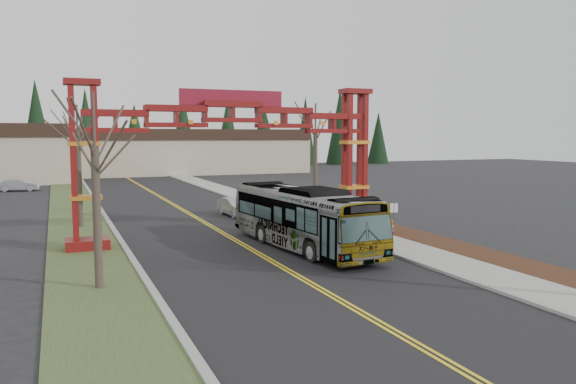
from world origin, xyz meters
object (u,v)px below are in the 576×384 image
barrel_mid (357,218)px  parked_car_far_a (19,185)px  bare_tree_median_near (95,148)px  retail_building_east (181,151)px  bare_tree_median_mid (78,140)px  transit_bus (302,218)px  bare_tree_median_far (73,136)px  silver_sedan (236,207)px  street_sign (394,213)px  bare_tree_right_far (315,133)px  barrel_north (346,213)px  barrel_south (390,228)px  gateway_arch (232,136)px

barrel_mid → parked_car_far_a: bearing=123.1°
bare_tree_median_near → retail_building_east: bearing=75.6°
bare_tree_median_mid → barrel_mid: bare_tree_median_mid is taller
transit_bus → bare_tree_median_near: size_ratio=1.55×
barrel_mid → bare_tree_median_far: bearing=138.3°
parked_car_far_a → bare_tree_median_near: size_ratio=0.55×
silver_sedan → street_sign: bearing=-67.7°
transit_bus → bare_tree_median_far: bare_tree_median_far is taller
transit_bus → street_sign: size_ratio=5.95×
transit_bus → street_sign: (6.50, 1.18, -0.22)m
bare_tree_median_mid → barrel_mid: size_ratio=8.35×
parked_car_far_a → barrel_mid: bearing=-140.9°
retail_building_east → bare_tree_median_near: bare_tree_median_near is taller
bare_tree_median_far → bare_tree_right_far: 19.40m
parked_car_far_a → bare_tree_right_far: (23.16, -26.26, 5.54)m
retail_building_east → bare_tree_median_near: size_ratio=4.94×
street_sign → barrel_north: bearing=85.2°
parked_car_far_a → bare_tree_median_near: bare_tree_median_near is taller
bare_tree_median_far → barrel_south: size_ratio=8.70×
bare_tree_median_near → barrel_north: bare_tree_median_near is taller
gateway_arch → parked_car_far_a: size_ratio=4.32×
bare_tree_median_far → barrel_mid: bearing=-41.7°
street_sign → retail_building_east: bearing=89.2°
retail_building_east → parked_car_far_a: bearing=-132.0°
retail_building_east → barrel_mid: 60.25m
parked_car_far_a → bare_tree_median_near: 45.03m
street_sign → barrel_south: bearing=91.2°
silver_sedan → street_sign: size_ratio=2.10×
transit_bus → barrel_north: (7.09, 8.15, -1.17)m
bare_tree_median_mid → bare_tree_median_far: 9.26m
retail_building_east → street_sign: bearing=-90.8°
silver_sedan → barrel_mid: bearing=-54.2°
barrel_south → gateway_arch: bearing=165.0°
barrel_north → bare_tree_median_near: bearing=-145.1°
parked_car_far_a → bare_tree_right_far: size_ratio=0.49×
barrel_north → street_sign: bearing=-94.8°
transit_bus → barrel_mid: (6.65, 5.79, -1.18)m
retail_building_east → silver_sedan: retail_building_east is taller
silver_sedan → barrel_mid: (6.30, -7.24, -0.22)m
barrel_south → bare_tree_median_far: bearing=131.1°
bare_tree_median_far → barrel_mid: size_ratio=8.32×
gateway_arch → barrel_north: bearing=23.1°
bare_tree_right_far → street_sign: 13.69m
bare_tree_median_mid → street_sign: (17.13, -10.76, -4.30)m
bare_tree_median_far → street_sign: 26.73m
parked_car_far_a → street_sign: (22.29, -39.06, 0.75)m
street_sign → transit_bus: bearing=-169.7°
barrel_south → barrel_mid: size_ratio=0.96×
bare_tree_median_far → silver_sedan: bearing=-36.7°
transit_bus → bare_tree_median_near: bare_tree_median_near is taller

